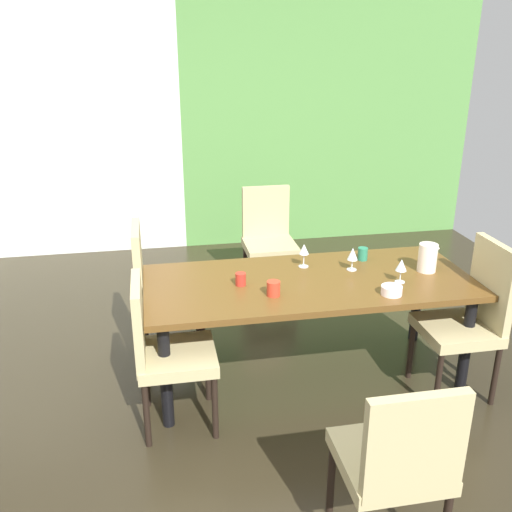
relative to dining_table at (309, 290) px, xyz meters
The scene contains 17 objects.
ground_plane 0.89m from the dining_table, 152.17° to the right, with size 6.22×6.24×0.02m, color #2E2719.
back_panel_interior 3.58m from the dining_table, 127.37° to the left, with size 3.04×0.10×2.76m, color silver.
garden_window_panel 3.05m from the dining_table, 70.60° to the left, with size 3.19×0.10×2.76m, color #579045.
dining_table is the anchor object (origin of this frame).
chair_head_far 1.45m from the dining_table, 88.61° to the left, with size 0.44×0.45×0.94m.
chair_left_far 1.01m from the dining_table, 161.08° to the left, with size 0.45×0.44×1.03m.
chair_right_near 1.01m from the dining_table, 18.95° to the right, with size 0.44×0.44×1.01m.
chair_head_near 1.44m from the dining_table, 90.54° to the right, with size 0.44×0.44×0.91m.
chair_left_near 1.01m from the dining_table, 160.91° to the right, with size 0.45×0.44×0.92m.
wine_glass_west 0.60m from the dining_table, 14.63° to the right, with size 0.07×0.07×0.15m.
wine_glass_corner 0.29m from the dining_table, 84.83° to the left, with size 0.07×0.07×0.16m.
wine_glass_center 0.38m from the dining_table, 18.54° to the left, with size 0.07×0.07×0.15m.
serving_bowl_right 0.53m from the dining_table, 35.89° to the right, with size 0.13×0.13×0.05m, color white.
cup_front 0.54m from the dining_table, 30.34° to the left, with size 0.07×0.07×0.09m, color #287B5B.
cup_north 0.46m from the dining_table, behind, with size 0.07×0.07×0.08m, color red.
cup_south 0.35m from the dining_table, 145.65° to the right, with size 0.08×0.08×0.09m, color red.
pitcher_near_shelf 0.81m from the dining_table, ahead, with size 0.14×0.12×0.19m.
Camera 1 is at (-0.41, -2.92, 2.16)m, focal length 40.00 mm.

